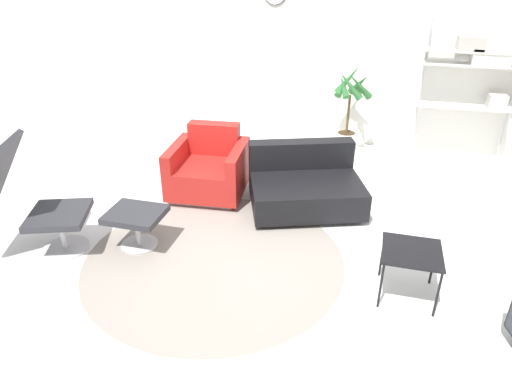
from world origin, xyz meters
name	(u,v)px	position (x,y,z in m)	size (l,w,h in m)	color
ground_plane	(246,247)	(0.00, 0.00, 0.00)	(12.00, 12.00, 0.00)	white
wall_back	(306,45)	(0.00, 3.18, 1.40)	(12.00, 0.09, 2.80)	silver
round_rug	(214,259)	(-0.24, -0.26, 0.00)	(2.43, 2.43, 0.01)	gray
lounge_chair	(10,185)	(-2.02, -0.60, 0.71)	(1.14, 0.83, 1.23)	#BCBCC1
ottoman	(136,220)	(-1.02, -0.24, 0.29)	(0.52, 0.44, 0.38)	#BCBCC1
armchair_red	(209,170)	(-0.75, 1.02, 0.29)	(0.91, 0.89, 0.78)	silver
couch_low	(305,187)	(0.40, 0.99, 0.24)	(1.44, 1.27, 0.67)	black
side_table	(412,255)	(1.48, -0.33, 0.40)	(0.47, 0.47, 0.44)	black
potted_plant	(349,111)	(0.71, 2.75, 0.61)	(0.56, 0.58, 1.22)	silver
shelf_unit	(480,68)	(2.31, 2.94, 1.25)	(1.22, 0.28, 1.83)	#BCBCC1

